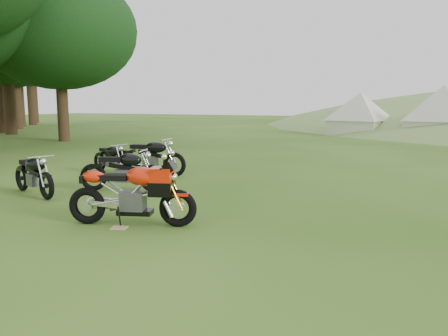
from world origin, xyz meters
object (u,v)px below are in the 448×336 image
at_px(sport_motorcycle, 131,189).
at_px(plywood_board, 119,228).
at_px(vintage_moto_d, 150,156).
at_px(tent_mid, 443,113).
at_px(tent_left, 360,114).
at_px(vintage_moto_a, 123,169).
at_px(vintage_moto_b, 33,173).
at_px(vintage_moto_c, 111,158).

height_order(sport_motorcycle, plywood_board, sport_motorcycle).
relative_size(sport_motorcycle, vintage_moto_d, 0.97).
xyz_separation_m(plywood_board, tent_mid, (4.84, 21.40, 1.40)).
bearing_deg(tent_mid, tent_left, -178.94).
xyz_separation_m(vintage_moto_a, vintage_moto_b, (-1.47, -1.12, -0.03)).
bearing_deg(vintage_moto_d, sport_motorcycle, -64.34).
relative_size(vintage_moto_c, vintage_moto_d, 0.83).
distance_m(plywood_board, vintage_moto_c, 5.57).
distance_m(sport_motorcycle, tent_mid, 21.71).
relative_size(vintage_moto_a, vintage_moto_b, 1.06).
height_order(vintage_moto_d, tent_mid, tent_mid).
height_order(plywood_board, tent_left, tent_left).
distance_m(vintage_moto_c, vintage_moto_d, 1.18).
relative_size(vintage_moto_c, tent_left, 0.56).
xyz_separation_m(vintage_moto_d, tent_left, (2.84, 17.93, 0.77)).
distance_m(vintage_moto_b, tent_mid, 21.76).
bearing_deg(plywood_board, tent_mid, 77.25).
bearing_deg(tent_left, vintage_moto_a, -80.93).
bearing_deg(vintage_moto_b, vintage_moto_c, 117.19).
relative_size(tent_left, tent_mid, 0.93).
bearing_deg(vintage_moto_c, plywood_board, -30.20).
relative_size(vintage_moto_d, tent_mid, 0.63).
relative_size(vintage_moto_b, tent_left, 0.59).
bearing_deg(vintage_moto_a, vintage_moto_c, 116.69).
bearing_deg(vintage_moto_c, vintage_moto_d, 27.76).
bearing_deg(tent_left, vintage_moto_b, -84.52).
bearing_deg(vintage_moto_c, tent_left, 96.45).
bearing_deg(sport_motorcycle, tent_mid, 58.34).
relative_size(vintage_moto_a, vintage_moto_d, 0.93).
xyz_separation_m(sport_motorcycle, vintage_moto_c, (-3.71, 3.96, -0.15)).
bearing_deg(vintage_moto_c, tent_mid, 82.67).
bearing_deg(plywood_board, tent_left, 89.07).
bearing_deg(tent_left, sport_motorcycle, -75.61).
height_order(vintage_moto_a, tent_mid, tent_mid).
distance_m(vintage_moto_a, tent_left, 20.11).
bearing_deg(tent_mid, vintage_moto_d, -100.73).
bearing_deg(vintage_moto_b, tent_left, 99.69).
distance_m(plywood_board, vintage_moto_d, 5.06).
distance_m(vintage_moto_b, tent_left, 21.42).
distance_m(sport_motorcycle, plywood_board, 0.64).
height_order(tent_left, tent_mid, tent_mid).
bearing_deg(sport_motorcycle, vintage_moto_a, 112.26).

